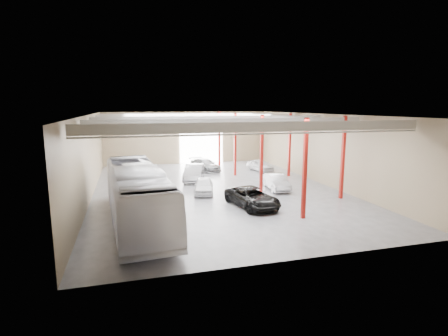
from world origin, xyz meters
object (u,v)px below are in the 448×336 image
coach_bus (137,195)px  car_row_c (205,165)px  car_row_a (204,186)px  car_right_near (276,182)px  car_row_b (194,173)px  black_sedan (252,197)px  car_right_far (260,165)px

coach_bus → car_row_c: coach_bus is taller
car_row_a → car_right_near: 6.90m
car_row_a → coach_bus: bearing=-118.3°
coach_bus → car_right_near: 14.43m
coach_bus → car_right_near: size_ratio=3.14×
car_row_b → car_right_near: (6.70, -6.09, -0.11)m
coach_bus → car_row_c: size_ratio=2.85×
black_sedan → car_row_b: (-2.52, 10.91, 0.09)m
car_row_c → car_right_near: car_right_near is taller
car_row_a → car_row_b: car_row_b is taller
car_row_a → car_right_far: bearing=58.3°
car_row_b → car_right_far: size_ratio=1.27×
black_sedan → car_row_b: car_row_b is taller
coach_bus → car_row_a: coach_bus is taller
car_row_a → car_right_near: size_ratio=0.92×
black_sedan → car_right_far: bearing=55.7°
black_sedan → coach_bus: bearing=179.8°
car_row_a → car_row_b: (0.19, 5.71, 0.15)m
black_sedan → car_row_c: size_ratio=1.11×
coach_bus → car_row_a: 9.14m
car_row_b → car_right_far: bearing=37.4°
black_sedan → car_row_a: bearing=106.9°
car_row_b → black_sedan: bearing=-60.0°
coach_bus → car_right_near: coach_bus is taller
car_row_a → car_row_c: car_row_c is taller
car_right_near → car_row_a: bearing=-176.9°
car_row_c → car_right_far: bearing=-37.0°
car_right_near → black_sedan: bearing=-124.6°
black_sedan → car_row_a: (-2.70, 5.20, -0.06)m
car_right_near → car_row_b: bearing=144.0°
car_row_b → car_row_c: 5.71m
coach_bus → black_sedan: (8.69, 1.59, -1.20)m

